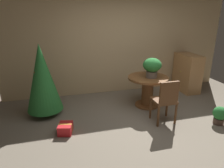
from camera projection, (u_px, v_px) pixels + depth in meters
name	position (u px, v px, depth m)	size (l,w,h in m)	color
ground_plane	(152.00, 131.00, 3.78)	(6.60, 6.60, 0.00)	#756B5B
back_wall_panel	(119.00, 44.00, 5.36)	(6.00, 0.10, 2.60)	tan
round_dining_table	(148.00, 87.00, 4.67)	(0.91, 0.91, 0.71)	brown
flower_vase	(152.00, 66.00, 4.46)	(0.41, 0.40, 0.44)	#665B51
wooden_chair_near	(166.00, 99.00, 3.91)	(0.41, 0.38, 0.89)	brown
holiday_tree	(42.00, 78.00, 4.14)	(0.74, 0.74, 1.52)	brown
gift_box_red	(65.00, 128.00, 3.69)	(0.30, 0.33, 0.18)	red
wooden_cabinet	(187.00, 73.00, 5.61)	(0.44, 0.81, 1.02)	#B27F4C
potted_plant	(220.00, 115.00, 3.96)	(0.26, 0.26, 0.36)	#4C382D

